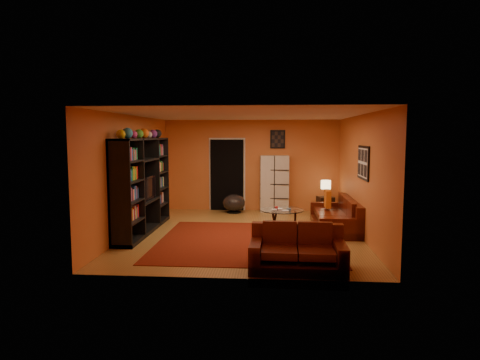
# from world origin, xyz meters

# --- Properties ---
(floor) EXTENTS (6.00, 6.00, 0.00)m
(floor) POSITION_xyz_m (0.00, 0.00, 0.00)
(floor) COLOR olive
(floor) RESTS_ON ground
(ceiling) EXTENTS (6.00, 6.00, 0.00)m
(ceiling) POSITION_xyz_m (0.00, 0.00, 2.60)
(ceiling) COLOR white
(ceiling) RESTS_ON wall_back
(wall_back) EXTENTS (6.00, 0.00, 6.00)m
(wall_back) POSITION_xyz_m (0.00, 3.00, 1.30)
(wall_back) COLOR #C8632B
(wall_back) RESTS_ON floor
(wall_front) EXTENTS (6.00, 0.00, 6.00)m
(wall_front) POSITION_xyz_m (0.00, -3.00, 1.30)
(wall_front) COLOR #C8632B
(wall_front) RESTS_ON floor
(wall_left) EXTENTS (0.00, 6.00, 6.00)m
(wall_left) POSITION_xyz_m (-2.50, 0.00, 1.30)
(wall_left) COLOR #C8632B
(wall_left) RESTS_ON floor
(wall_right) EXTENTS (0.00, 6.00, 6.00)m
(wall_right) POSITION_xyz_m (2.50, 0.00, 1.30)
(wall_right) COLOR #C8632B
(wall_right) RESTS_ON floor
(rug) EXTENTS (3.60, 3.60, 0.01)m
(rug) POSITION_xyz_m (0.10, -0.70, 0.01)
(rug) COLOR #531309
(rug) RESTS_ON floor
(doorway) EXTENTS (0.95, 0.10, 2.04)m
(doorway) POSITION_xyz_m (-0.70, 2.96, 1.02)
(doorway) COLOR black
(doorway) RESTS_ON floor
(wall_art_right) EXTENTS (0.03, 1.00, 0.70)m
(wall_art_right) POSITION_xyz_m (2.48, -0.30, 1.60)
(wall_art_right) COLOR black
(wall_art_right) RESTS_ON wall_right
(wall_art_back) EXTENTS (0.42, 0.03, 0.52)m
(wall_art_back) POSITION_xyz_m (0.75, 2.98, 2.05)
(wall_art_back) COLOR black
(wall_art_back) RESTS_ON wall_back
(entertainment_unit) EXTENTS (0.45, 3.00, 2.10)m
(entertainment_unit) POSITION_xyz_m (-2.27, 0.00, 1.05)
(entertainment_unit) COLOR black
(entertainment_unit) RESTS_ON floor
(tv) EXTENTS (0.92, 0.12, 0.53)m
(tv) POSITION_xyz_m (-2.23, -0.02, 0.99)
(tv) COLOR black
(tv) RESTS_ON entertainment_unit
(sofa) EXTENTS (0.94, 2.28, 0.85)m
(sofa) POSITION_xyz_m (2.14, 0.59, 0.28)
(sofa) COLOR #441109
(sofa) RESTS_ON rug
(loveseat) EXTENTS (1.55, 0.96, 0.85)m
(loveseat) POSITION_xyz_m (1.02, -2.42, 0.28)
(loveseat) COLOR #441109
(loveseat) RESTS_ON rug
(throw_pillow) EXTENTS (0.12, 0.42, 0.42)m
(throw_pillow) POSITION_xyz_m (1.95, 1.12, 0.63)
(throw_pillow) COLOR orange
(throw_pillow) RESTS_ON sofa
(coffee_table) EXTENTS (0.98, 0.98, 0.49)m
(coffee_table) POSITION_xyz_m (0.82, 0.26, 0.45)
(coffee_table) COLOR silver
(coffee_table) RESTS_ON floor
(storage_cabinet) EXTENTS (0.83, 0.42, 1.60)m
(storage_cabinet) POSITION_xyz_m (0.66, 2.80, 0.80)
(storage_cabinet) COLOR beige
(storage_cabinet) RESTS_ON floor
(bowl_chair) EXTENTS (0.63, 0.63, 0.52)m
(bowl_chair) POSITION_xyz_m (-0.46, 2.49, 0.28)
(bowl_chair) COLOR black
(bowl_chair) RESTS_ON floor
(side_table) EXTENTS (0.49, 0.49, 0.50)m
(side_table) POSITION_xyz_m (2.06, 2.39, 0.25)
(side_table) COLOR black
(side_table) RESTS_ON floor
(table_lamp) EXTENTS (0.27, 0.27, 0.44)m
(table_lamp) POSITION_xyz_m (2.06, 2.39, 0.81)
(table_lamp) COLOR black
(table_lamp) RESTS_ON side_table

